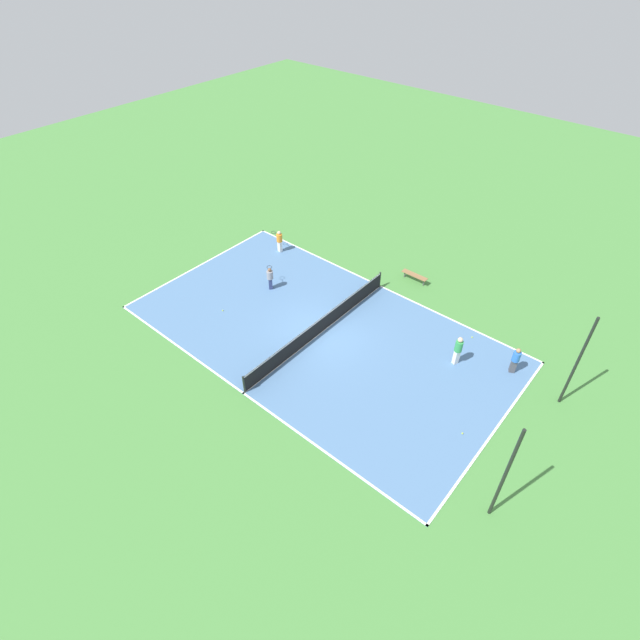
{
  "coord_description": "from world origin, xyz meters",
  "views": [
    {
      "loc": [
        14.46,
        12.31,
        17.08
      ],
      "look_at": [
        0.0,
        0.0,
        0.9
      ],
      "focal_mm": 28.0,
      "sensor_mm": 36.0,
      "label": 1
    }
  ],
  "objects_px": {
    "player_center_orange": "(279,240)",
    "tennis_ball_right_alley": "(472,337)",
    "fence_post_back_right": "(505,475)",
    "player_far_green": "(458,349)",
    "bench": "(415,276)",
    "tennis_ball_left_sideline": "(223,310)",
    "tennis_ball_midcourt": "(462,433)",
    "player_baseline_gray": "(270,277)",
    "fence_post_back_left": "(577,363)",
    "tennis_net": "(320,326)",
    "player_near_blue": "(516,359)"
  },
  "relations": [
    {
      "from": "player_center_orange",
      "to": "tennis_ball_right_alley",
      "type": "height_order",
      "value": "player_center_orange"
    },
    {
      "from": "fence_post_back_right",
      "to": "player_far_green",
      "type": "bearing_deg",
      "value": -141.99
    },
    {
      "from": "bench",
      "to": "tennis_ball_left_sideline",
      "type": "height_order",
      "value": "bench"
    },
    {
      "from": "bench",
      "to": "tennis_ball_midcourt",
      "type": "bearing_deg",
      "value": -47.14
    },
    {
      "from": "player_far_green",
      "to": "tennis_ball_left_sideline",
      "type": "relative_size",
      "value": 23.73
    },
    {
      "from": "player_baseline_gray",
      "to": "tennis_ball_midcourt",
      "type": "distance_m",
      "value": 13.39
    },
    {
      "from": "tennis_ball_midcourt",
      "to": "fence_post_back_left",
      "type": "relative_size",
      "value": 0.01
    },
    {
      "from": "player_baseline_gray",
      "to": "fence_post_back_right",
      "type": "relative_size",
      "value": 0.28
    },
    {
      "from": "player_center_orange",
      "to": "fence_post_back_left",
      "type": "xyz_separation_m",
      "value": [
        0.82,
        17.93,
        1.6
      ]
    },
    {
      "from": "player_far_green",
      "to": "player_center_orange",
      "type": "relative_size",
      "value": 1.13
    },
    {
      "from": "tennis_ball_midcourt",
      "to": "fence_post_back_right",
      "type": "distance_m",
      "value": 4.21
    },
    {
      "from": "tennis_ball_left_sideline",
      "to": "tennis_net",
      "type": "bearing_deg",
      "value": 111.66
    },
    {
      "from": "player_near_blue",
      "to": "fence_post_back_right",
      "type": "xyz_separation_m",
      "value": [
        7.22,
        2.39,
        1.59
      ]
    },
    {
      "from": "tennis_net",
      "to": "tennis_ball_left_sideline",
      "type": "bearing_deg",
      "value": -68.34
    },
    {
      "from": "bench",
      "to": "tennis_ball_left_sideline",
      "type": "bearing_deg",
      "value": -125.08
    },
    {
      "from": "player_far_green",
      "to": "tennis_ball_midcourt",
      "type": "relative_size",
      "value": 23.73
    },
    {
      "from": "bench",
      "to": "player_baseline_gray",
      "type": "relative_size",
      "value": 1.15
    },
    {
      "from": "tennis_net",
      "to": "fence_post_back_left",
      "type": "xyz_separation_m",
      "value": [
        -3.44,
        11.0,
        1.91
      ]
    },
    {
      "from": "fence_post_back_left",
      "to": "fence_post_back_right",
      "type": "bearing_deg",
      "value": 0.0
    },
    {
      "from": "player_baseline_gray",
      "to": "player_far_green",
      "type": "height_order",
      "value": "player_far_green"
    },
    {
      "from": "player_baseline_gray",
      "to": "fence_post_back_right",
      "type": "bearing_deg",
      "value": -152.99
    },
    {
      "from": "player_center_orange",
      "to": "tennis_ball_left_sideline",
      "type": "bearing_deg",
      "value": 114.34
    },
    {
      "from": "player_near_blue",
      "to": "player_far_green",
      "type": "bearing_deg",
      "value": 177.78
    },
    {
      "from": "player_baseline_gray",
      "to": "tennis_ball_midcourt",
      "type": "bearing_deg",
      "value": -145.6
    },
    {
      "from": "player_center_orange",
      "to": "fence_post_back_left",
      "type": "distance_m",
      "value": 18.02
    },
    {
      "from": "tennis_net",
      "to": "player_far_green",
      "type": "xyz_separation_m",
      "value": [
        -2.57,
        6.31,
        0.41
      ]
    },
    {
      "from": "bench",
      "to": "player_center_orange",
      "type": "xyz_separation_m",
      "value": [
        2.74,
        -8.14,
        0.44
      ]
    },
    {
      "from": "tennis_net",
      "to": "tennis_ball_right_alley",
      "type": "relative_size",
      "value": 155.07
    },
    {
      "from": "tennis_net",
      "to": "player_center_orange",
      "type": "height_order",
      "value": "player_center_orange"
    },
    {
      "from": "tennis_ball_left_sideline",
      "to": "tennis_ball_right_alley",
      "type": "distance_m",
      "value": 13.12
    },
    {
      "from": "player_far_green",
      "to": "fence_post_back_right",
      "type": "xyz_separation_m",
      "value": [
        6.0,
        4.69,
        1.49
      ]
    },
    {
      "from": "player_baseline_gray",
      "to": "bench",
      "type": "bearing_deg",
      "value": -91.46
    },
    {
      "from": "player_center_orange",
      "to": "player_far_green",
      "type": "bearing_deg",
      "value": -178.77
    },
    {
      "from": "tennis_net",
      "to": "bench",
      "type": "distance_m",
      "value": 7.11
    },
    {
      "from": "tennis_ball_midcourt",
      "to": "tennis_ball_right_alley",
      "type": "xyz_separation_m",
      "value": [
        -5.66,
        -2.48,
        0.0
      ]
    },
    {
      "from": "player_baseline_gray",
      "to": "fence_post_back_left",
      "type": "relative_size",
      "value": 0.28
    },
    {
      "from": "tennis_ball_right_alley",
      "to": "bench",
      "type": "bearing_deg",
      "value": -115.02
    },
    {
      "from": "player_near_blue",
      "to": "player_center_orange",
      "type": "bearing_deg",
      "value": 148.2
    },
    {
      "from": "player_baseline_gray",
      "to": "tennis_ball_left_sideline",
      "type": "height_order",
      "value": "player_baseline_gray"
    },
    {
      "from": "player_baseline_gray",
      "to": "player_center_orange",
      "type": "relative_size",
      "value": 0.96
    },
    {
      "from": "tennis_ball_left_sideline",
      "to": "tennis_ball_midcourt",
      "type": "bearing_deg",
      "value": 94.58
    },
    {
      "from": "player_near_blue",
      "to": "player_baseline_gray",
      "type": "bearing_deg",
      "value": 161.38
    },
    {
      "from": "player_center_orange",
      "to": "tennis_ball_midcourt",
      "type": "height_order",
      "value": "player_center_orange"
    },
    {
      "from": "fence_post_back_left",
      "to": "player_center_orange",
      "type": "bearing_deg",
      "value": -92.63
    },
    {
      "from": "tennis_ball_right_alley",
      "to": "fence_post_back_left",
      "type": "xyz_separation_m",
      "value": [
        1.28,
        4.9,
        2.38
      ]
    },
    {
      "from": "tennis_ball_midcourt",
      "to": "player_far_green",
      "type": "bearing_deg",
      "value": -147.03
    },
    {
      "from": "tennis_net",
      "to": "fence_post_back_right",
      "type": "xyz_separation_m",
      "value": [
        3.44,
        11.0,
        1.91
      ]
    },
    {
      "from": "tennis_net",
      "to": "tennis_ball_right_alley",
      "type": "bearing_deg",
      "value": 127.74
    },
    {
      "from": "player_far_green",
      "to": "tennis_ball_left_sideline",
      "type": "distance_m",
      "value": 12.38
    },
    {
      "from": "tennis_ball_midcourt",
      "to": "fence_post_back_left",
      "type": "distance_m",
      "value": 5.54
    }
  ]
}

